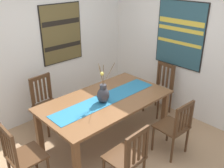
% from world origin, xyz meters
% --- Properties ---
extents(ground_plane, '(6.40, 6.40, 0.03)m').
position_xyz_m(ground_plane, '(0.00, 0.00, -0.01)').
color(ground_plane, '#A37F5B').
extents(wall_back, '(6.40, 0.12, 2.70)m').
position_xyz_m(wall_back, '(0.00, 1.86, 1.35)').
color(wall_back, silver).
rests_on(wall_back, ground_plane).
extents(wall_side, '(0.12, 6.40, 2.70)m').
position_xyz_m(wall_side, '(1.86, 0.00, 1.35)').
color(wall_side, silver).
rests_on(wall_side, ground_plane).
extents(dining_table, '(2.01, 1.10, 0.75)m').
position_xyz_m(dining_table, '(0.16, 0.42, 0.66)').
color(dining_table, brown).
rests_on(dining_table, ground_plane).
extents(table_runner, '(1.85, 0.36, 0.01)m').
position_xyz_m(table_runner, '(0.16, 0.42, 0.75)').
color(table_runner, '#236B93').
rests_on(table_runner, dining_table).
extents(centerpiece_vase, '(0.20, 0.27, 0.67)m').
position_xyz_m(centerpiece_vase, '(0.07, 0.36, 0.89)').
color(centerpiece_vase, '#333338').
rests_on(centerpiece_vase, dining_table).
extents(chair_0, '(0.44, 0.44, 0.90)m').
position_xyz_m(chair_0, '(0.66, -0.53, 0.48)').
color(chair_0, '#4C301C').
rests_on(chair_0, ground_plane).
extents(chair_1, '(0.43, 0.43, 0.94)m').
position_xyz_m(chair_1, '(-1.25, 0.41, 0.49)').
color(chair_1, '#4C301C').
rests_on(chair_1, ground_plane).
extents(chair_2, '(0.45, 0.45, 0.96)m').
position_xyz_m(chair_2, '(1.54, 0.39, 0.50)').
color(chair_2, '#4C301C').
rests_on(chair_2, ground_plane).
extents(chair_3, '(0.45, 0.45, 0.95)m').
position_xyz_m(chair_3, '(-0.33, 1.38, 0.50)').
color(chair_3, '#4C301C').
rests_on(chair_3, ground_plane).
extents(chair_4, '(0.43, 0.43, 0.92)m').
position_xyz_m(chair_4, '(-0.32, -0.50, 0.48)').
color(chair_4, '#4C301C').
rests_on(chair_4, ground_plane).
extents(painting_on_back_wall, '(0.83, 0.05, 1.06)m').
position_xyz_m(painting_on_back_wall, '(0.34, 1.79, 1.50)').
color(painting_on_back_wall, black).
extents(painting_on_side_wall, '(0.05, 0.95, 1.17)m').
position_xyz_m(painting_on_side_wall, '(1.79, 0.24, 1.51)').
color(painting_on_side_wall, black).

